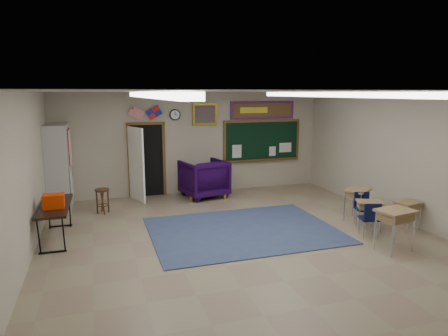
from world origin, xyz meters
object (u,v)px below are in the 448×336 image
object	(u,v)px
wingback_armchair	(204,178)
student_desk_front_left	(369,214)
folding_table	(56,220)
student_desk_front_right	(357,203)
wooden_stool	(103,201)

from	to	relation	value
wingback_armchair	student_desk_front_left	bearing A→B (deg)	112.36
student_desk_front_left	wingback_armchair	bearing A→B (deg)	150.34
wingback_armchair	folding_table	world-z (taller)	wingback_armchair
wingback_armchair	student_desk_front_right	size ratio (longest dim) A/B	1.54
student_desk_front_right	folding_table	size ratio (longest dim) A/B	0.43
wingback_armchair	student_desk_front_left	world-z (taller)	wingback_armchair
folding_table	wooden_stool	bearing A→B (deg)	59.94
folding_table	student_desk_front_right	bearing A→B (deg)	-5.76
wooden_stool	folding_table	bearing A→B (deg)	-121.19
folding_table	wooden_stool	distance (m)	1.85
student_desk_front_left	wooden_stool	xyz separation A→B (m)	(-5.54, 3.08, -0.04)
wooden_stool	student_desk_front_left	bearing A→B (deg)	-29.09
student_desk_front_left	wooden_stool	size ratio (longest dim) A/B	1.07
wingback_armchair	student_desk_front_right	bearing A→B (deg)	119.75
wingback_armchair	folding_table	size ratio (longest dim) A/B	0.67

